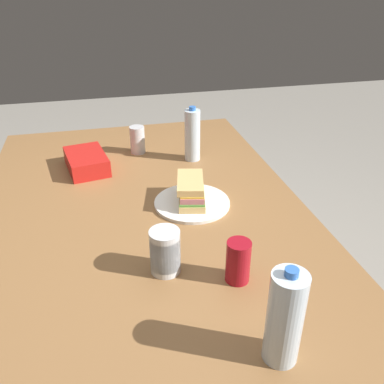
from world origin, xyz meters
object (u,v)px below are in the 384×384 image
at_px(paper_plate, 192,203).
at_px(water_bottle_tall, 285,318).
at_px(chip_bag, 87,162).
at_px(plastic_cup_stack, 165,251).
at_px(dining_table, 146,234).
at_px(sandwich, 191,191).
at_px(soda_can_red, 238,261).
at_px(water_bottle_spare, 192,135).
at_px(soda_can_silver, 138,140).

distance_m(paper_plate, water_bottle_tall, 0.68).
distance_m(paper_plate, chip_bag, 0.52).
bearing_deg(chip_bag, plastic_cup_stack, 5.67).
xyz_separation_m(dining_table, plastic_cup_stack, (-0.29, -0.02, 0.14)).
bearing_deg(sandwich, soda_can_red, -175.94).
xyz_separation_m(chip_bag, plastic_cup_stack, (-0.71, -0.21, 0.03)).
distance_m(sandwich, water_bottle_spare, 0.39).
bearing_deg(soda_can_silver, plastic_cup_stack, 178.61).
bearing_deg(chip_bag, soda_can_silver, 108.41).
bearing_deg(chip_bag, water_bottle_spare, 79.24).
bearing_deg(water_bottle_tall, dining_table, 18.92).
xyz_separation_m(chip_bag, water_bottle_spare, (-0.00, -0.45, 0.08)).
relative_size(soda_can_red, water_bottle_spare, 0.52).
bearing_deg(plastic_cup_stack, water_bottle_spare, -18.91).
bearing_deg(paper_plate, sandwich, 14.08).
relative_size(dining_table, sandwich, 9.09).
relative_size(water_bottle_tall, soda_can_silver, 1.99).
distance_m(dining_table, soda_can_silver, 0.56).
xyz_separation_m(paper_plate, chip_bag, (0.38, 0.36, 0.03)).
bearing_deg(chip_bag, soda_can_red, 15.61).
bearing_deg(soda_can_red, dining_table, 29.06).
distance_m(sandwich, soda_can_silver, 0.51).
height_order(dining_table, chip_bag, chip_bag).
relative_size(paper_plate, plastic_cup_stack, 2.05).
xyz_separation_m(soda_can_red, chip_bag, (0.79, 0.39, -0.03)).
distance_m(paper_plate, water_bottle_spare, 0.40).
bearing_deg(plastic_cup_stack, chip_bag, 16.22).
height_order(soda_can_red, water_bottle_spare, water_bottle_spare).
bearing_deg(soda_can_red, sandwich, 4.06).
distance_m(dining_table, paper_plate, 0.20).
bearing_deg(water_bottle_tall, soda_can_red, 2.22).
distance_m(soda_can_red, plastic_cup_stack, 0.20).
height_order(paper_plate, water_bottle_tall, water_bottle_tall).
xyz_separation_m(soda_can_red, water_bottle_spare, (0.79, -0.06, 0.05)).
xyz_separation_m(water_bottle_tall, water_bottle_spare, (1.05, -0.05, -0.00)).
xyz_separation_m(dining_table, sandwich, (0.05, -0.18, 0.12)).
bearing_deg(dining_table, soda_can_red, -150.94).
relative_size(sandwich, plastic_cup_stack, 1.51).
distance_m(sandwich, chip_bag, 0.52).
distance_m(dining_table, plastic_cup_stack, 0.32).
bearing_deg(water_bottle_spare, water_bottle_tall, 177.22).
height_order(chip_bag, plastic_cup_stack, plastic_cup_stack).
relative_size(sandwich, water_bottle_tall, 0.82).
xyz_separation_m(sandwich, plastic_cup_stack, (-0.34, 0.15, 0.01)).
bearing_deg(soda_can_silver, chip_bag, 118.95).
bearing_deg(sandwich, paper_plate, -165.92).
distance_m(dining_table, water_bottle_spare, 0.53).
height_order(paper_plate, water_bottle_spare, water_bottle_spare).
bearing_deg(water_bottle_tall, chip_bag, 20.79).
bearing_deg(sandwich, dining_table, 105.67).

